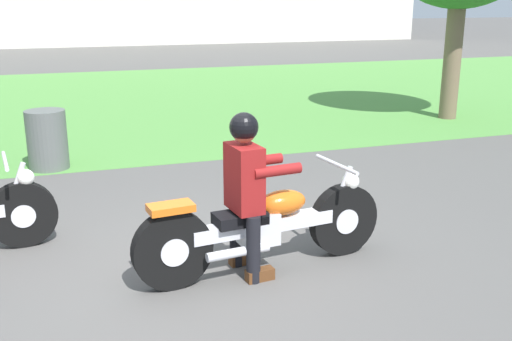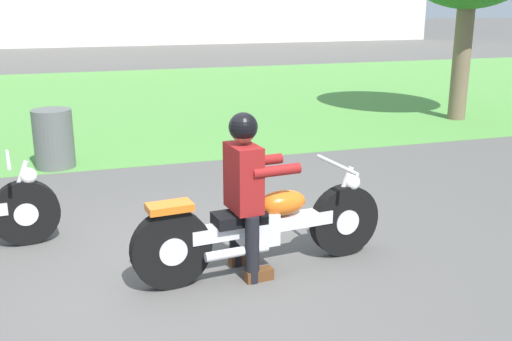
{
  "view_description": "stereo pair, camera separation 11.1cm",
  "coord_description": "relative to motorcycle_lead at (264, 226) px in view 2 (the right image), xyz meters",
  "views": [
    {
      "loc": [
        -0.92,
        -4.55,
        2.29
      ],
      "look_at": [
        0.7,
        0.17,
        0.85
      ],
      "focal_mm": 41.78,
      "sensor_mm": 36.0,
      "label": 1
    },
    {
      "loc": [
        -0.82,
        -4.58,
        2.29
      ],
      "look_at": [
        0.7,
        0.17,
        0.85
      ],
      "focal_mm": 41.78,
      "sensor_mm": 36.0,
      "label": 2
    }
  ],
  "objects": [
    {
      "name": "grass_verge",
      "position": [
        -0.7,
        9.69,
        -0.4
      ],
      "size": [
        60.0,
        12.0,
        0.01
      ],
      "primitive_type": "cube",
      "color": "#549342",
      "rests_on": "ground"
    },
    {
      "name": "trash_can",
      "position": [
        -1.76,
        4.02,
        0.01
      ],
      "size": [
        0.55,
        0.55,
        0.83
      ],
      "primitive_type": "cylinder",
      "color": "#595E5B",
      "rests_on": "ground"
    },
    {
      "name": "ground",
      "position": [
        -0.7,
        0.03,
        -0.4
      ],
      "size": [
        120.0,
        120.0,
        0.0
      ],
      "primitive_type": "plane",
      "color": "#565451"
    },
    {
      "name": "rider_lead",
      "position": [
        -0.17,
        -0.02,
        0.42
      ],
      "size": [
        0.58,
        0.5,
        1.41
      ],
      "rotation": [
        0.0,
        0.0,
        0.11
      ],
      "color": "black",
      "rests_on": "ground"
    },
    {
      "name": "motorcycle_lead",
      "position": [
        0.0,
        0.0,
        0.0
      ],
      "size": [
        2.3,
        0.66,
        0.89
      ],
      "rotation": [
        0.0,
        0.0,
        0.11
      ],
      "color": "black",
      "rests_on": "ground"
    }
  ]
}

